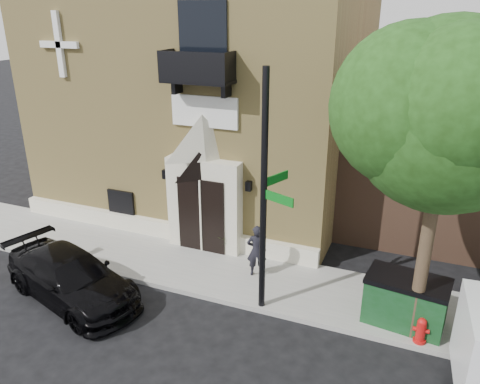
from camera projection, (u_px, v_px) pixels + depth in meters
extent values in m
plane|color=black|center=(196.00, 298.00, 13.80)|extent=(120.00, 120.00, 0.00)
cube|color=gray|center=(246.00, 277.00, 14.72)|extent=(42.00, 3.00, 0.15)
cube|color=tan|center=(215.00, 95.00, 20.09)|extent=(12.00, 10.00, 9.00)
cube|color=silver|center=(158.00, 228.00, 17.17)|extent=(12.00, 0.30, 0.60)
cube|color=silver|center=(205.00, 205.00, 15.88)|extent=(2.60, 0.55, 3.20)
pyramid|color=silver|center=(203.00, 137.00, 15.02)|extent=(2.60, 0.55, 1.50)
cube|color=black|center=(201.00, 216.00, 15.74)|extent=(1.70, 0.06, 2.60)
cube|color=silver|center=(201.00, 216.00, 15.71)|extent=(0.06, 0.04, 2.60)
cube|color=white|center=(204.00, 112.00, 14.89)|extent=(2.30, 0.10, 1.00)
cube|color=black|center=(198.00, 81.00, 14.18)|extent=(2.20, 0.90, 0.10)
cube|color=black|center=(191.00, 68.00, 13.65)|extent=(2.20, 0.06, 0.90)
cube|color=black|center=(167.00, 65.00, 14.39)|extent=(0.06, 0.90, 0.90)
cube|color=black|center=(230.00, 68.00, 13.65)|extent=(0.06, 0.90, 0.90)
cube|color=black|center=(203.00, 39.00, 14.11)|extent=(1.60, 0.08, 2.20)
cube|color=white|center=(59.00, 45.00, 16.09)|extent=(0.22, 0.14, 2.20)
cube|color=white|center=(59.00, 45.00, 16.09)|extent=(1.60, 0.14, 0.22)
cube|color=black|center=(121.00, 203.00, 17.53)|extent=(1.10, 0.10, 1.00)
cube|color=#F0580F|center=(122.00, 203.00, 17.56)|extent=(0.85, 0.06, 0.75)
cube|color=black|center=(165.00, 174.00, 16.22)|extent=(0.18, 0.18, 0.32)
cube|color=black|center=(249.00, 186.00, 15.14)|extent=(0.18, 0.18, 0.32)
cylinder|color=#38281C|center=(423.00, 263.00, 11.27)|extent=(0.32, 0.32, 4.20)
sphere|color=#1A3A0F|center=(447.00, 117.00, 9.96)|extent=(4.20, 4.20, 4.20)
sphere|color=#1A3A0F|center=(413.00, 107.00, 9.95)|extent=(3.57, 3.57, 3.57)
sphere|color=#1A3A0F|center=(462.00, 104.00, 9.14)|extent=(3.15, 3.15, 3.15)
imported|color=black|center=(71.00, 277.00, 13.56)|extent=(5.20, 3.30, 1.40)
cylinder|color=black|center=(264.00, 197.00, 12.02)|extent=(0.18, 0.18, 6.58)
cube|color=#0B6417|center=(279.00, 198.00, 11.66)|extent=(0.88, 0.39, 0.24)
cube|color=#0B6417|center=(276.00, 179.00, 12.21)|extent=(0.39, 0.88, 0.24)
cylinder|color=#B91010|center=(419.00, 340.00, 11.76)|extent=(0.32, 0.32, 0.07)
cylinder|color=#B91010|center=(421.00, 331.00, 11.65)|extent=(0.23, 0.23, 0.49)
sphere|color=#B91010|center=(422.00, 322.00, 11.56)|extent=(0.23, 0.23, 0.23)
cylinder|color=#B91010|center=(421.00, 330.00, 11.64)|extent=(0.40, 0.11, 0.11)
cube|color=#0F3A16|center=(405.00, 303.00, 12.28)|extent=(2.13, 1.36, 1.22)
cube|color=black|center=(409.00, 281.00, 12.03)|extent=(2.19, 1.42, 0.13)
imported|color=#4D6D32|center=(224.00, 243.00, 16.00)|extent=(0.69, 0.64, 0.64)
imported|color=black|center=(257.00, 251.00, 14.43)|extent=(0.72, 0.59, 1.69)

